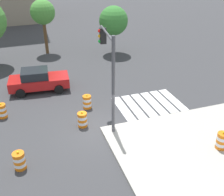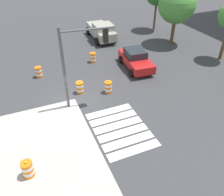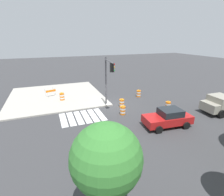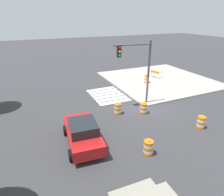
{
  "view_description": "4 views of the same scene",
  "coord_description": "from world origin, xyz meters",
  "px_view_note": "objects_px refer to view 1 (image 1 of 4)",
  "views": [
    {
      "loc": [
        -3.49,
        -12.38,
        9.08
      ],
      "look_at": [
        1.32,
        1.72,
        0.97
      ],
      "focal_mm": 42.85,
      "sensor_mm": 36.0,
      "label": 1
    },
    {
      "loc": [
        13.6,
        -2.81,
        9.95
      ],
      "look_at": [
        2.16,
        2.01,
        1.1
      ],
      "focal_mm": 37.31,
      "sensor_mm": 36.0,
      "label": 2
    },
    {
      "loc": [
        6.88,
        17.61,
        7.59
      ],
      "look_at": [
        0.56,
        1.23,
        1.44
      ],
      "focal_mm": 27.5,
      "sensor_mm": 36.0,
      "label": 3
    },
    {
      "loc": [
        -12.92,
        8.94,
        7.49
      ],
      "look_at": [
        0.23,
        3.01,
        1.35
      ],
      "focal_mm": 31.19,
      "sensor_mm": 36.0,
      "label": 4
    }
  ],
  "objects_px": {
    "traffic_barrel_on_sidewalk": "(222,141)",
    "traffic_light_pole": "(108,62)",
    "traffic_barrel_median_far": "(2,111)",
    "sports_car": "(38,80)",
    "traffic_barrel_near_corner": "(19,161)",
    "traffic_barrel_median_near": "(82,120)",
    "street_tree_corner_lot": "(43,13)",
    "traffic_barrel_crosswalk_end": "(87,102)",
    "street_tree_streetside_mid": "(114,21)"
  },
  "relations": [
    {
      "from": "traffic_barrel_crosswalk_end",
      "to": "traffic_barrel_on_sidewalk",
      "type": "xyz_separation_m",
      "value": [
        5.51,
        -6.44,
        0.15
      ]
    },
    {
      "from": "traffic_barrel_median_far",
      "to": "traffic_barrel_on_sidewalk",
      "type": "relative_size",
      "value": 1.0
    },
    {
      "from": "street_tree_streetside_mid",
      "to": "traffic_light_pole",
      "type": "bearing_deg",
      "value": -110.32
    },
    {
      "from": "traffic_barrel_crosswalk_end",
      "to": "traffic_barrel_median_near",
      "type": "relative_size",
      "value": 1.0
    },
    {
      "from": "traffic_barrel_on_sidewalk",
      "to": "street_tree_corner_lot",
      "type": "relative_size",
      "value": 0.19
    },
    {
      "from": "sports_car",
      "to": "traffic_barrel_on_sidewalk",
      "type": "relative_size",
      "value": 4.37
    },
    {
      "from": "sports_car",
      "to": "street_tree_corner_lot",
      "type": "bearing_deg",
      "value": 79.26
    },
    {
      "from": "traffic_barrel_median_far",
      "to": "street_tree_streetside_mid",
      "type": "height_order",
      "value": "street_tree_streetside_mid"
    },
    {
      "from": "street_tree_streetside_mid",
      "to": "sports_car",
      "type": "bearing_deg",
      "value": -142.54
    },
    {
      "from": "sports_car",
      "to": "traffic_light_pole",
      "type": "relative_size",
      "value": 0.81
    },
    {
      "from": "traffic_barrel_crosswalk_end",
      "to": "traffic_barrel_on_sidewalk",
      "type": "relative_size",
      "value": 1.0
    },
    {
      "from": "traffic_barrel_median_near",
      "to": "street_tree_corner_lot",
      "type": "distance_m",
      "value": 14.53
    },
    {
      "from": "street_tree_corner_lot",
      "to": "traffic_barrel_on_sidewalk",
      "type": "bearing_deg",
      "value": -70.2
    },
    {
      "from": "traffic_barrel_crosswalk_end",
      "to": "traffic_light_pole",
      "type": "distance_m",
      "value": 4.13
    },
    {
      "from": "traffic_barrel_median_far",
      "to": "sports_car",
      "type": "bearing_deg",
      "value": 51.05
    },
    {
      "from": "traffic_barrel_on_sidewalk",
      "to": "traffic_light_pole",
      "type": "xyz_separation_m",
      "value": [
        -4.69,
        4.33,
        3.31
      ]
    },
    {
      "from": "traffic_barrel_median_far",
      "to": "traffic_light_pole",
      "type": "distance_m",
      "value": 7.52
    },
    {
      "from": "traffic_barrel_median_near",
      "to": "street_tree_corner_lot",
      "type": "bearing_deg",
      "value": 91.56
    },
    {
      "from": "traffic_barrel_near_corner",
      "to": "traffic_light_pole",
      "type": "bearing_deg",
      "value": 24.33
    },
    {
      "from": "sports_car",
      "to": "traffic_barrel_on_sidewalk",
      "type": "xyz_separation_m",
      "value": [
        8.26,
        -10.19,
        -0.21
      ]
    },
    {
      "from": "sports_car",
      "to": "traffic_light_pole",
      "type": "height_order",
      "value": "traffic_light_pole"
    },
    {
      "from": "traffic_barrel_near_corner",
      "to": "traffic_light_pole",
      "type": "relative_size",
      "value": 0.19
    },
    {
      "from": "traffic_light_pole",
      "to": "sports_car",
      "type": "bearing_deg",
      "value": 121.33
    },
    {
      "from": "traffic_barrel_median_far",
      "to": "street_tree_corner_lot",
      "type": "xyz_separation_m",
      "value": [
        4.13,
        11.49,
        3.59
      ]
    },
    {
      "from": "traffic_barrel_crosswalk_end",
      "to": "traffic_barrel_on_sidewalk",
      "type": "bearing_deg",
      "value": -49.49
    },
    {
      "from": "traffic_barrel_near_corner",
      "to": "street_tree_corner_lot",
      "type": "relative_size",
      "value": 0.19
    },
    {
      "from": "traffic_barrel_near_corner",
      "to": "traffic_barrel_median_near",
      "type": "relative_size",
      "value": 1.0
    },
    {
      "from": "traffic_barrel_near_corner",
      "to": "traffic_barrel_on_sidewalk",
      "type": "xyz_separation_m",
      "value": [
        9.92,
        -1.97,
        0.15
      ]
    },
    {
      "from": "traffic_barrel_near_corner",
      "to": "street_tree_corner_lot",
      "type": "height_order",
      "value": "street_tree_corner_lot"
    },
    {
      "from": "sports_car",
      "to": "street_tree_streetside_mid",
      "type": "height_order",
      "value": "street_tree_streetside_mid"
    },
    {
      "from": "traffic_barrel_crosswalk_end",
      "to": "traffic_light_pole",
      "type": "xyz_separation_m",
      "value": [
        0.82,
        -2.11,
        3.46
      ]
    },
    {
      "from": "traffic_barrel_median_near",
      "to": "traffic_barrel_on_sidewalk",
      "type": "height_order",
      "value": "traffic_barrel_on_sidewalk"
    },
    {
      "from": "traffic_barrel_near_corner",
      "to": "street_tree_streetside_mid",
      "type": "relative_size",
      "value": 0.22
    },
    {
      "from": "traffic_barrel_on_sidewalk",
      "to": "traffic_light_pole",
      "type": "height_order",
      "value": "traffic_light_pole"
    },
    {
      "from": "traffic_barrel_median_far",
      "to": "traffic_barrel_on_sidewalk",
      "type": "xyz_separation_m",
      "value": [
        10.8,
        -7.04,
        0.15
      ]
    },
    {
      "from": "traffic_barrel_median_near",
      "to": "street_tree_corner_lot",
      "type": "xyz_separation_m",
      "value": [
        -0.38,
        14.08,
        3.59
      ]
    },
    {
      "from": "traffic_barrel_median_far",
      "to": "street_tree_corner_lot",
      "type": "height_order",
      "value": "street_tree_corner_lot"
    },
    {
      "from": "traffic_light_pole",
      "to": "traffic_barrel_on_sidewalk",
      "type": "bearing_deg",
      "value": -42.71
    },
    {
      "from": "traffic_barrel_on_sidewalk",
      "to": "traffic_barrel_median_far",
      "type": "bearing_deg",
      "value": 146.89
    },
    {
      "from": "traffic_light_pole",
      "to": "traffic_barrel_crosswalk_end",
      "type": "bearing_deg",
      "value": 111.12
    },
    {
      "from": "traffic_barrel_on_sidewalk",
      "to": "traffic_barrel_crosswalk_end",
      "type": "bearing_deg",
      "value": 130.51
    },
    {
      "from": "sports_car",
      "to": "traffic_barrel_median_far",
      "type": "distance_m",
      "value": 4.06
    },
    {
      "from": "traffic_barrel_crosswalk_end",
      "to": "traffic_barrel_median_near",
      "type": "distance_m",
      "value": 2.13
    },
    {
      "from": "traffic_barrel_median_far",
      "to": "street_tree_streetside_mid",
      "type": "xyz_separation_m",
      "value": [
        10.55,
        9.28,
        2.81
      ]
    },
    {
      "from": "traffic_barrel_median_far",
      "to": "traffic_light_pole",
      "type": "xyz_separation_m",
      "value": [
        6.11,
        -2.71,
        3.46
      ]
    },
    {
      "from": "traffic_barrel_crosswalk_end",
      "to": "street_tree_corner_lot",
      "type": "relative_size",
      "value": 0.19
    },
    {
      "from": "traffic_barrel_crosswalk_end",
      "to": "traffic_barrel_on_sidewalk",
      "type": "distance_m",
      "value": 8.48
    },
    {
      "from": "street_tree_streetside_mid",
      "to": "traffic_barrel_median_near",
      "type": "bearing_deg",
      "value": -116.98
    },
    {
      "from": "traffic_barrel_near_corner",
      "to": "traffic_barrel_crosswalk_end",
      "type": "distance_m",
      "value": 6.29
    },
    {
      "from": "traffic_barrel_median_far",
      "to": "traffic_barrel_crosswalk_end",
      "type": "bearing_deg",
      "value": -6.46
    }
  ]
}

